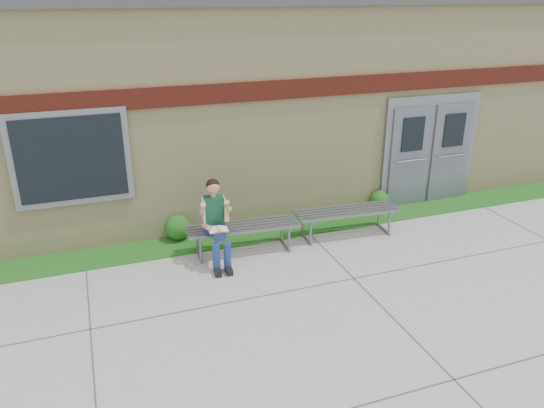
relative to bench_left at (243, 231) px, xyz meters
name	(u,v)px	position (x,y,z in m)	size (l,w,h in m)	color
ground	(309,307)	(0.38, -2.00, -0.39)	(80.00, 80.00, 0.00)	#9E9E99
grass_strip	(253,234)	(0.38, 0.60, -0.38)	(16.00, 0.80, 0.02)	#1D5115
school_building	(206,91)	(0.38, 3.99, 1.72)	(16.20, 6.22, 4.20)	beige
bench_left	(243,231)	(0.00, 0.00, 0.00)	(1.96, 0.68, 0.50)	slate
bench_right	(347,216)	(2.00, 0.00, 0.00)	(1.97, 0.68, 0.50)	slate
girl	(216,221)	(-0.52, -0.21, 0.37)	(0.50, 0.85, 1.43)	navy
shrub_mid	(178,227)	(-0.98, 0.85, -0.14)	(0.46, 0.46, 0.46)	#1D5115
shrub_east	(379,200)	(3.21, 0.85, -0.17)	(0.40, 0.40, 0.40)	#1D5115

